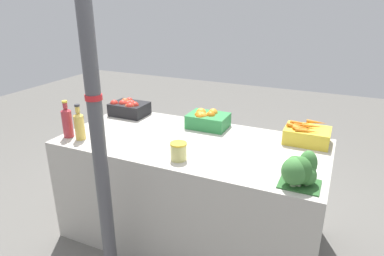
{
  "coord_description": "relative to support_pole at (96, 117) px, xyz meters",
  "views": [
    {
      "loc": [
        0.93,
        -2.05,
        1.77
      ],
      "look_at": [
        0.0,
        0.0,
        0.9
      ],
      "focal_mm": 32.0,
      "sensor_mm": 36.0,
      "label": 1
    }
  ],
  "objects": [
    {
      "name": "ground_plane",
      "position": [
        0.26,
        0.68,
        -1.16
      ],
      "size": [
        10.0,
        10.0,
        0.0
      ],
      "primitive_type": "plane",
      "color": "#605E59"
    },
    {
      "name": "market_table",
      "position": [
        0.26,
        0.68,
        -0.76
      ],
      "size": [
        1.88,
        0.91,
        0.8
      ],
      "primitive_type": "cube",
      "color": "#B7B2A8",
      "rests_on": "ground_plane"
    },
    {
      "name": "support_pole",
      "position": [
        0.0,
        0.0,
        0.0
      ],
      "size": [
        0.09,
        0.09,
        2.32
      ],
      "color": "#4C4C51",
      "rests_on": "ground_plane"
    },
    {
      "name": "apple_crate",
      "position": [
        -0.48,
        0.98,
        -0.29
      ],
      "size": [
        0.31,
        0.23,
        0.14
      ],
      "color": "black",
      "rests_on": "market_table"
    },
    {
      "name": "orange_crate",
      "position": [
        0.25,
        0.98,
        -0.29
      ],
      "size": [
        0.31,
        0.23,
        0.14
      ],
      "color": "#2D8442",
      "rests_on": "market_table"
    },
    {
      "name": "carrot_crate",
      "position": [
        1.01,
        0.99,
        -0.3
      ],
      "size": [
        0.31,
        0.23,
        0.15
      ],
      "color": "gold",
      "rests_on": "market_table"
    },
    {
      "name": "broccoli_pile",
      "position": [
        1.05,
        0.36,
        -0.27
      ],
      "size": [
        0.22,
        0.2,
        0.19
      ],
      "color": "#2D602D",
      "rests_on": "market_table"
    },
    {
      "name": "juice_bottle_ruby",
      "position": [
        -0.6,
        0.38,
        -0.24
      ],
      "size": [
        0.07,
        0.07,
        0.28
      ],
      "color": "#B2333D",
      "rests_on": "market_table"
    },
    {
      "name": "juice_bottle_golden",
      "position": [
        -0.49,
        0.38,
        -0.25
      ],
      "size": [
        0.07,
        0.07,
        0.26
      ],
      "color": "gold",
      "rests_on": "market_table"
    },
    {
      "name": "pickle_jar",
      "position": [
        0.31,
        0.37,
        -0.3
      ],
      "size": [
        0.11,
        0.11,
        0.12
      ],
      "color": "#D1CC75",
      "rests_on": "market_table"
    }
  ]
}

